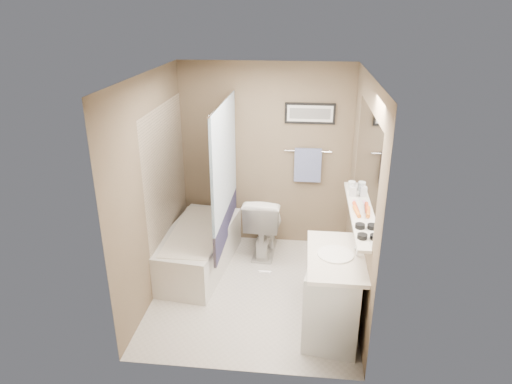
# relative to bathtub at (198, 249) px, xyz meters

# --- Properties ---
(ground) EXTENTS (2.50, 2.50, 0.00)m
(ground) POSITION_rel_bathtub_xyz_m (0.75, -0.42, -0.25)
(ground) COLOR beige
(ground) RESTS_ON ground
(ceiling) EXTENTS (2.20, 2.50, 0.04)m
(ceiling) POSITION_rel_bathtub_xyz_m (0.75, -0.42, 2.13)
(ceiling) COLOR white
(ceiling) RESTS_ON wall_back
(wall_back) EXTENTS (2.20, 0.04, 2.40)m
(wall_back) POSITION_rel_bathtub_xyz_m (0.75, 0.81, 0.95)
(wall_back) COLOR brown
(wall_back) RESTS_ON ground
(wall_front) EXTENTS (2.20, 0.04, 2.40)m
(wall_front) POSITION_rel_bathtub_xyz_m (0.75, -1.65, 0.95)
(wall_front) COLOR brown
(wall_front) RESTS_ON ground
(wall_left) EXTENTS (0.04, 2.50, 2.40)m
(wall_left) POSITION_rel_bathtub_xyz_m (-0.33, -0.42, 0.95)
(wall_left) COLOR brown
(wall_left) RESTS_ON ground
(wall_right) EXTENTS (0.04, 2.50, 2.40)m
(wall_right) POSITION_rel_bathtub_xyz_m (1.83, -0.42, 0.95)
(wall_right) COLOR brown
(wall_right) RESTS_ON ground
(tile_surround) EXTENTS (0.02, 1.55, 2.00)m
(tile_surround) POSITION_rel_bathtub_xyz_m (-0.34, 0.08, 0.75)
(tile_surround) COLOR tan
(tile_surround) RESTS_ON wall_left
(curtain_rod) EXTENTS (0.02, 1.55, 0.02)m
(curtain_rod) POSITION_rel_bathtub_xyz_m (0.35, 0.08, 1.80)
(curtain_rod) COLOR silver
(curtain_rod) RESTS_ON wall_left
(curtain_upper) EXTENTS (0.03, 1.45, 1.28)m
(curtain_upper) POSITION_rel_bathtub_xyz_m (0.35, 0.08, 1.15)
(curtain_upper) COLOR white
(curtain_upper) RESTS_ON curtain_rod
(curtain_lower) EXTENTS (0.03, 1.45, 0.36)m
(curtain_lower) POSITION_rel_bathtub_xyz_m (0.35, 0.08, 0.33)
(curtain_lower) COLOR #2C2A4F
(curtain_lower) RESTS_ON curtain_rod
(mirror) EXTENTS (0.02, 1.60, 1.00)m
(mirror) POSITION_rel_bathtub_xyz_m (1.84, -0.57, 1.37)
(mirror) COLOR silver
(mirror) RESTS_ON wall_right
(shelf) EXTENTS (0.12, 1.60, 0.03)m
(shelf) POSITION_rel_bathtub_xyz_m (1.79, -0.57, 0.85)
(shelf) COLOR silver
(shelf) RESTS_ON wall_right
(towel_bar) EXTENTS (0.60, 0.02, 0.02)m
(towel_bar) POSITION_rel_bathtub_xyz_m (1.30, 0.79, 1.05)
(towel_bar) COLOR silver
(towel_bar) RESTS_ON wall_back
(towel) EXTENTS (0.34, 0.05, 0.44)m
(towel) POSITION_rel_bathtub_xyz_m (1.30, 0.77, 0.87)
(towel) COLOR #94A4D8
(towel) RESTS_ON towel_bar
(art_frame) EXTENTS (0.62, 0.02, 0.26)m
(art_frame) POSITION_rel_bathtub_xyz_m (1.30, 0.81, 1.53)
(art_frame) COLOR black
(art_frame) RESTS_ON wall_back
(art_mat) EXTENTS (0.56, 0.00, 0.20)m
(art_mat) POSITION_rel_bathtub_xyz_m (1.30, 0.79, 1.53)
(art_mat) COLOR white
(art_mat) RESTS_ON art_frame
(art_image) EXTENTS (0.50, 0.00, 0.13)m
(art_image) POSITION_rel_bathtub_xyz_m (1.30, 0.79, 1.53)
(art_image) COLOR #595959
(art_image) RESTS_ON art_mat
(door) EXTENTS (0.80, 0.02, 2.00)m
(door) POSITION_rel_bathtub_xyz_m (1.30, -1.67, 0.75)
(door) COLOR silver
(door) RESTS_ON wall_front
(door_handle) EXTENTS (0.10, 0.02, 0.02)m
(door_handle) POSITION_rel_bathtub_xyz_m (0.97, -1.61, 0.75)
(door_handle) COLOR silver
(door_handle) RESTS_ON door
(bathtub) EXTENTS (0.87, 1.57, 0.50)m
(bathtub) POSITION_rel_bathtub_xyz_m (0.00, 0.00, 0.00)
(bathtub) COLOR silver
(bathtub) RESTS_ON ground
(tub_rim) EXTENTS (0.56, 1.36, 0.02)m
(tub_rim) POSITION_rel_bathtub_xyz_m (-0.00, -0.00, 0.25)
(tub_rim) COLOR white
(tub_rim) RESTS_ON bathtub
(toilet) EXTENTS (0.49, 0.82, 0.81)m
(toilet) POSITION_rel_bathtub_xyz_m (0.77, 0.48, 0.16)
(toilet) COLOR white
(toilet) RESTS_ON ground
(vanity) EXTENTS (0.62, 0.96, 0.80)m
(vanity) POSITION_rel_bathtub_xyz_m (1.60, -0.99, 0.15)
(vanity) COLOR silver
(vanity) RESTS_ON ground
(countertop) EXTENTS (0.54, 0.96, 0.04)m
(countertop) POSITION_rel_bathtub_xyz_m (1.59, -0.99, 0.57)
(countertop) COLOR silver
(countertop) RESTS_ON vanity
(sink_basin) EXTENTS (0.34, 0.34, 0.01)m
(sink_basin) POSITION_rel_bathtub_xyz_m (1.58, -0.99, 0.60)
(sink_basin) COLOR white
(sink_basin) RESTS_ON countertop
(faucet_spout) EXTENTS (0.02, 0.02, 0.10)m
(faucet_spout) POSITION_rel_bathtub_xyz_m (1.78, -0.99, 0.64)
(faucet_spout) COLOR white
(faucet_spout) RESTS_ON countertop
(faucet_knob) EXTENTS (0.05, 0.05, 0.05)m
(faucet_knob) POSITION_rel_bathtub_xyz_m (1.78, -0.89, 0.62)
(faucet_knob) COLOR white
(faucet_knob) RESTS_ON countertop
(candle_bowl_near) EXTENTS (0.09, 0.09, 0.04)m
(candle_bowl_near) POSITION_rel_bathtub_xyz_m (1.79, -1.15, 0.89)
(candle_bowl_near) COLOR black
(candle_bowl_near) RESTS_ON shelf
(candle_bowl_far) EXTENTS (0.09, 0.09, 0.04)m
(candle_bowl_far) POSITION_rel_bathtub_xyz_m (1.79, -0.95, 0.89)
(candle_bowl_far) COLOR black
(candle_bowl_far) RESTS_ON shelf
(hair_brush_front) EXTENTS (0.07, 0.22, 0.04)m
(hair_brush_front) POSITION_rel_bathtub_xyz_m (1.79, -0.64, 0.89)
(hair_brush_front) COLOR orange
(hair_brush_front) RESTS_ON shelf
(hair_brush_back) EXTENTS (0.05, 0.22, 0.04)m
(hair_brush_back) POSITION_rel_bathtub_xyz_m (1.79, -0.53, 0.89)
(hair_brush_back) COLOR #DC481F
(hair_brush_back) RESTS_ON shelf
(pink_comb) EXTENTS (0.04, 0.16, 0.01)m
(pink_comb) POSITION_rel_bathtub_xyz_m (1.79, -0.38, 0.87)
(pink_comb) COLOR pink
(pink_comb) RESTS_ON shelf
(glass_jar) EXTENTS (0.08, 0.08, 0.10)m
(glass_jar) POSITION_rel_bathtub_xyz_m (1.79, -0.01, 0.92)
(glass_jar) COLOR white
(glass_jar) RESTS_ON shelf
(soap_bottle) EXTENTS (0.07, 0.07, 0.16)m
(soap_bottle) POSITION_rel_bathtub_xyz_m (1.79, -0.18, 0.94)
(soap_bottle) COLOR #999999
(soap_bottle) RESTS_ON shelf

